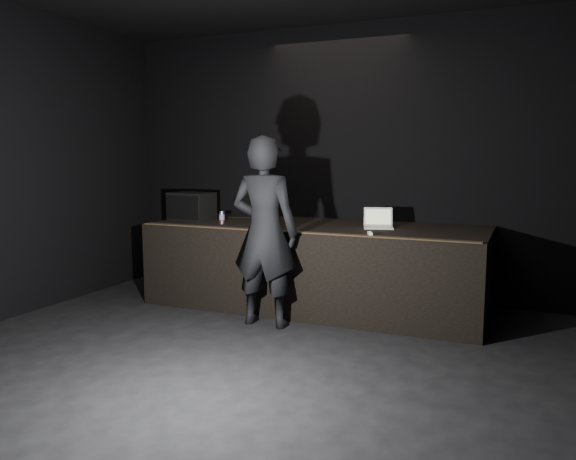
# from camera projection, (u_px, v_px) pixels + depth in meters

# --- Properties ---
(ground) EXTENTS (7.00, 7.00, 0.00)m
(ground) POSITION_uv_depth(u_px,v_px,m) (195.00, 390.00, 4.41)
(ground) COLOR black
(ground) RESTS_ON ground
(room_walls) EXTENTS (6.10, 7.10, 3.52)m
(room_walls) POSITION_uv_depth(u_px,v_px,m) (189.00, 129.00, 4.15)
(room_walls) COLOR black
(room_walls) RESTS_ON ground
(stage_riser) EXTENTS (4.00, 1.50, 1.00)m
(stage_riser) POSITION_uv_depth(u_px,v_px,m) (316.00, 266.00, 6.83)
(stage_riser) COLOR black
(stage_riser) RESTS_ON ground
(riser_lip) EXTENTS (3.92, 0.10, 0.01)m
(riser_lip) POSITION_uv_depth(u_px,v_px,m) (294.00, 232.00, 6.12)
(riser_lip) COLOR brown
(riser_lip) RESTS_ON stage_riser
(stage_monitor) EXTENTS (0.57, 0.44, 0.36)m
(stage_monitor) POSITION_uv_depth(u_px,v_px,m) (191.00, 206.00, 7.26)
(stage_monitor) COLOR black
(stage_monitor) RESTS_ON stage_riser
(cable) EXTENTS (0.95, 0.33, 0.02)m
(cable) POSITION_uv_depth(u_px,v_px,m) (221.00, 218.00, 7.47)
(cable) COLOR black
(cable) RESTS_ON stage_riser
(laptop) EXTENTS (0.40, 0.38, 0.23)m
(laptop) POSITION_uv_depth(u_px,v_px,m) (378.00, 223.00, 6.50)
(laptop) COLOR silver
(laptop) RESTS_ON stage_riser
(beer_can) EXTENTS (0.07, 0.07, 0.16)m
(beer_can) POSITION_uv_depth(u_px,v_px,m) (222.00, 217.00, 6.87)
(beer_can) COLOR silver
(beer_can) RESTS_ON stage_riser
(plastic_cup) EXTENTS (0.09, 0.09, 0.11)m
(plastic_cup) POSITION_uv_depth(u_px,v_px,m) (318.00, 217.00, 7.07)
(plastic_cup) COLOR white
(plastic_cup) RESTS_ON stage_riser
(wii_remote) EXTENTS (0.10, 0.17, 0.03)m
(wii_remote) POSITION_uv_depth(u_px,v_px,m) (370.00, 234.00, 5.88)
(wii_remote) COLOR white
(wii_remote) RESTS_ON stage_riser
(person) EXTENTS (0.76, 0.51, 2.04)m
(person) POSITION_uv_depth(u_px,v_px,m) (265.00, 232.00, 5.99)
(person) COLOR black
(person) RESTS_ON ground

